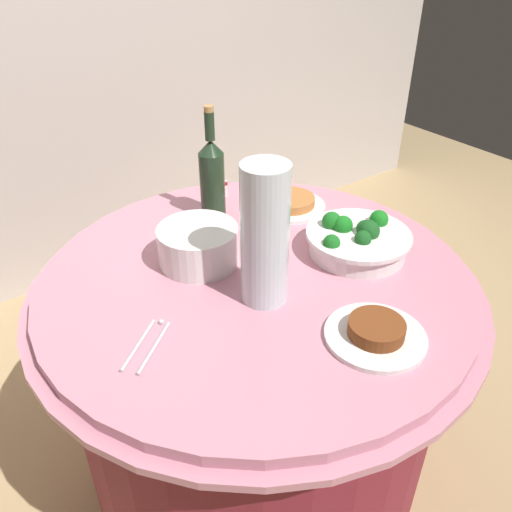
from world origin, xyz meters
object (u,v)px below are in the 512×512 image
at_px(broccoli_bowl, 357,240).
at_px(wine_bottle, 212,176).
at_px(label_placard_front, 220,188).
at_px(food_plate_peanuts, 290,203).
at_px(decorative_fruit_vase, 265,244).
at_px(serving_tongs, 148,344).
at_px(plate_stack, 198,245).
at_px(label_placard_mid, 276,255).
at_px(food_plate_stir_fry, 376,333).

height_order(broccoli_bowl, wine_bottle, wine_bottle).
bearing_deg(label_placard_front, food_plate_peanuts, -53.77).
xyz_separation_m(decorative_fruit_vase, serving_tongs, (-0.30, 0.01, -0.14)).
relative_size(serving_tongs, food_plate_peanuts, 0.68).
bearing_deg(plate_stack, decorative_fruit_vase, -77.44).
xyz_separation_m(broccoli_bowl, label_placard_mid, (-0.21, 0.08, -0.01)).
bearing_deg(food_plate_peanuts, serving_tongs, -153.65).
relative_size(food_plate_peanuts, label_placard_front, 4.00).
xyz_separation_m(wine_bottle, food_plate_peanuts, (0.22, -0.09, -0.11)).
bearing_deg(food_plate_stir_fry, wine_bottle, 89.47).
bearing_deg(label_placard_mid, wine_bottle, 88.43).
xyz_separation_m(food_plate_stir_fry, label_placard_mid, (-0.00, 0.35, 0.01)).
distance_m(serving_tongs, label_placard_front, 0.71).
bearing_deg(wine_bottle, label_placard_front, 49.16).
bearing_deg(food_plate_stir_fry, label_placard_front, 83.50).
bearing_deg(label_placard_front, food_plate_stir_fry, -96.50).
xyz_separation_m(plate_stack, label_placard_mid, (0.16, -0.13, -0.02)).
height_order(serving_tongs, food_plate_stir_fry, food_plate_stir_fry).
relative_size(food_plate_stir_fry, label_placard_mid, 4.00).
xyz_separation_m(broccoli_bowl, serving_tongs, (-0.62, -0.01, -0.03)).
bearing_deg(serving_tongs, food_plate_peanuts, 26.35).
bearing_deg(food_plate_stir_fry, decorative_fruit_vase, 112.81).
height_order(broccoli_bowl, food_plate_stir_fry, broccoli_bowl).
relative_size(label_placard_front, label_placard_mid, 1.00).
height_order(broccoli_bowl, serving_tongs, broccoli_bowl).
distance_m(broccoli_bowl, label_placard_mid, 0.23).
relative_size(broccoli_bowl, decorative_fruit_vase, 0.82).
xyz_separation_m(food_plate_stir_fry, label_placard_front, (0.09, 0.77, 0.01)).
relative_size(wine_bottle, label_placard_mid, 6.11).
height_order(wine_bottle, food_plate_peanuts, wine_bottle).
bearing_deg(broccoli_bowl, serving_tongs, -179.26).
distance_m(broccoli_bowl, serving_tongs, 0.62).
bearing_deg(broccoli_bowl, food_plate_stir_fry, -127.79).
distance_m(decorative_fruit_vase, serving_tongs, 0.33).
bearing_deg(decorative_fruit_vase, plate_stack, 102.56).
bearing_deg(wine_bottle, serving_tongs, -135.39).
xyz_separation_m(serving_tongs, food_plate_stir_fry, (0.41, -0.26, 0.01)).
relative_size(broccoli_bowl, wine_bottle, 0.83).
distance_m(decorative_fruit_vase, label_placard_front, 0.56).
bearing_deg(serving_tongs, label_placard_mid, 11.91).
height_order(food_plate_peanuts, label_placard_front, label_placard_front).
xyz_separation_m(broccoli_bowl, label_placard_front, (-0.12, 0.50, -0.01)).
relative_size(plate_stack, label_placard_front, 3.82).
xyz_separation_m(decorative_fruit_vase, food_plate_peanuts, (0.33, 0.32, -0.13)).
distance_m(wine_bottle, food_plate_peanuts, 0.27).
xyz_separation_m(food_plate_peanuts, label_placard_front, (-0.14, 0.19, 0.02)).
xyz_separation_m(wine_bottle, label_placard_front, (0.08, 0.09, -0.10)).
relative_size(plate_stack, serving_tongs, 1.40).
bearing_deg(plate_stack, label_placard_mid, -39.83).
bearing_deg(serving_tongs, decorative_fruit_vase, -1.47).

